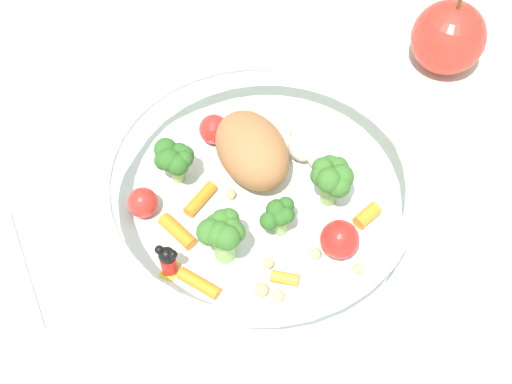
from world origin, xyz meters
The scene contains 3 objects.
ground_plane centered at (0.00, 0.00, 0.00)m, with size 2.40×2.40×0.00m, color silver.
food_container centered at (0.00, 0.00, 0.03)m, with size 0.26×0.26×0.07m.
loose_apple centered at (0.11, -0.23, 0.04)m, with size 0.07×0.07×0.08m.
Camera 1 is at (-0.30, 0.09, 0.48)m, focal length 46.52 mm.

